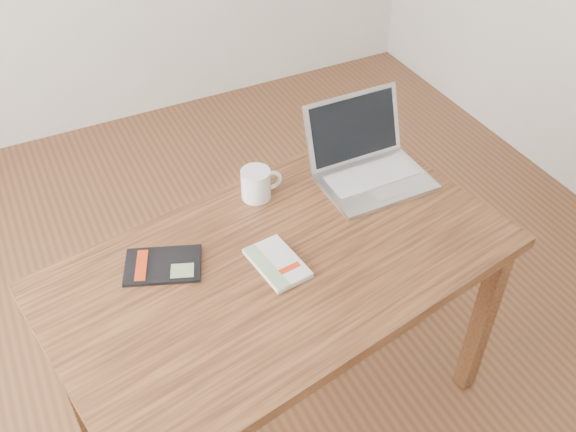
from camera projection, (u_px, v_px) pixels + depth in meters
name	position (u px, v px, depth m)	size (l,w,h in m)	color
room	(168.00, 63.00, 1.45)	(4.04, 4.04, 2.70)	#52311C
desk	(282.00, 281.00, 1.89)	(1.43, 0.97, 0.75)	#4E2C17
white_guidebook	(277.00, 263.00, 1.81)	(0.14, 0.20, 0.02)	beige
black_guidebook	(163.00, 265.00, 1.80)	(0.25, 0.21, 0.01)	black
laptop	(368.00, 162.00, 2.09)	(0.35, 0.32, 0.23)	silver
coffee_mug	(257.00, 183.00, 2.01)	(0.13, 0.09, 0.10)	white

